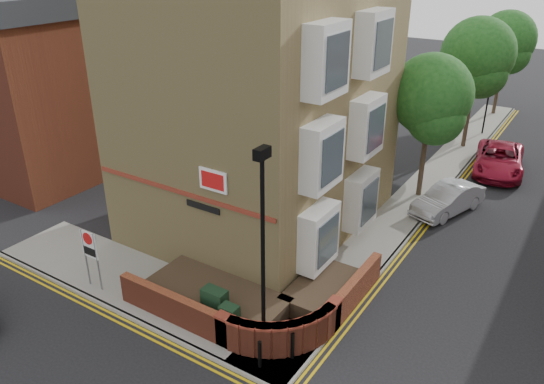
{
  "coord_description": "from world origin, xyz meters",
  "views": [
    {
      "loc": [
        8.54,
        -9.09,
        11.03
      ],
      "look_at": [
        0.09,
        4.0,
        3.7
      ],
      "focal_mm": 35.0,
      "sensor_mm": 36.0,
      "label": 1
    }
  ],
  "objects_px": {
    "utility_cabinet_large": "(215,306)",
    "silver_car_near": "(448,199)",
    "lamppost": "(263,253)",
    "zone_sign": "(90,249)"
  },
  "relations": [
    {
      "from": "lamppost",
      "to": "silver_car_near",
      "type": "height_order",
      "value": "lamppost"
    },
    {
      "from": "utility_cabinet_large",
      "to": "silver_car_near",
      "type": "height_order",
      "value": "utility_cabinet_large"
    },
    {
      "from": "lamppost",
      "to": "silver_car_near",
      "type": "bearing_deg",
      "value": 80.46
    },
    {
      "from": "lamppost",
      "to": "utility_cabinet_large",
      "type": "bearing_deg",
      "value": 176.99
    },
    {
      "from": "lamppost",
      "to": "zone_sign",
      "type": "xyz_separation_m",
      "value": [
        -6.6,
        -0.7,
        -1.7
      ]
    },
    {
      "from": "utility_cabinet_large",
      "to": "silver_car_near",
      "type": "distance_m",
      "value": 12.43
    },
    {
      "from": "lamppost",
      "to": "zone_sign",
      "type": "distance_m",
      "value": 6.85
    },
    {
      "from": "lamppost",
      "to": "silver_car_near",
      "type": "relative_size",
      "value": 1.61
    },
    {
      "from": "utility_cabinet_large",
      "to": "zone_sign",
      "type": "relative_size",
      "value": 0.55
    },
    {
      "from": "utility_cabinet_large",
      "to": "zone_sign",
      "type": "height_order",
      "value": "zone_sign"
    }
  ]
}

